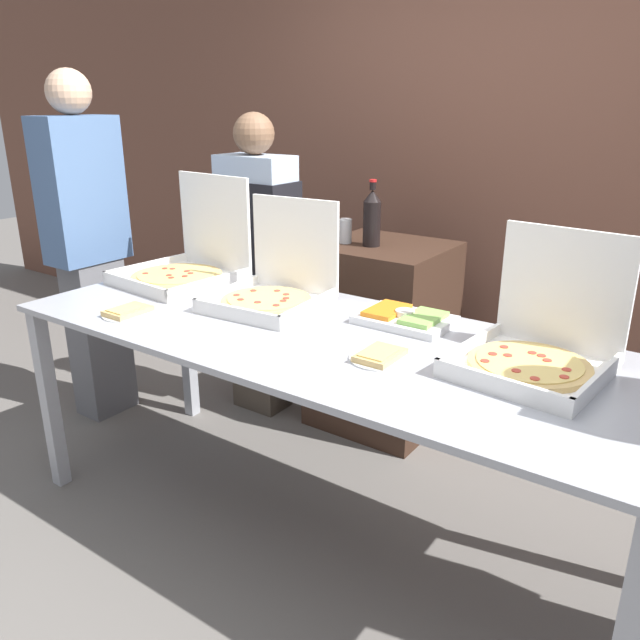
{
  "coord_description": "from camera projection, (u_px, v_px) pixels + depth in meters",
  "views": [
    {
      "loc": [
        1.24,
        -1.76,
        1.68
      ],
      "look_at": [
        0.0,
        0.0,
        0.92
      ],
      "focal_mm": 35.0,
      "sensor_mm": 36.0,
      "label": 1
    }
  ],
  "objects": [
    {
      "name": "paper_plate_front_center",
      "position": [
        380.0,
        356.0,
        2.06
      ],
      "size": [
        0.21,
        0.21,
        0.03
      ],
      "color": "white",
      "rests_on": "buffet_table"
    },
    {
      "name": "veggie_tray",
      "position": [
        405.0,
        318.0,
        2.39
      ],
      "size": [
        0.35,
        0.25,
        0.05
      ],
      "color": "white",
      "rests_on": "buffet_table"
    },
    {
      "name": "paper_plate_front_right",
      "position": [
        128.0,
        312.0,
        2.49
      ],
      "size": [
        0.2,
        0.2,
        0.03
      ],
      "color": "white",
      "rests_on": "buffet_table"
    },
    {
      "name": "soda_bottle",
      "position": [
        372.0,
        217.0,
        3.09
      ],
      "size": [
        0.09,
        0.09,
        0.33
      ],
      "color": "black",
      "rests_on": "sideboard_podium"
    },
    {
      "name": "person_guest_cap",
      "position": [
        88.0,
        244.0,
        3.28
      ],
      "size": [
        0.22,
        0.4,
        1.83
      ],
      "rotation": [
        0.0,
        0.0,
        -1.57
      ],
      "color": "slate",
      "rests_on": "ground_plane"
    },
    {
      "name": "brick_wall_behind",
      "position": [
        498.0,
        154.0,
        3.43
      ],
      "size": [
        10.0,
        0.06,
        2.8
      ],
      "color": "brown",
      "rests_on": "ground_plane"
    },
    {
      "name": "sideboard_podium",
      "position": [
        382.0,
        336.0,
        3.33
      ],
      "size": [
        0.64,
        0.6,
        0.99
      ],
      "color": "#382319",
      "rests_on": "ground_plane"
    },
    {
      "name": "pizza_box_far_left",
      "position": [
        187.0,
        262.0,
        2.95
      ],
      "size": [
        0.52,
        0.53,
        0.48
      ],
      "rotation": [
        0.0,
        0.0,
        -0.08
      ],
      "color": "white",
      "rests_on": "buffet_table"
    },
    {
      "name": "person_server_vest",
      "position": [
        258.0,
        252.0,
        3.34
      ],
      "size": [
        0.42,
        0.24,
        1.63
      ],
      "rotation": [
        0.0,
        0.0,
        3.14
      ],
      "color": "#473D33",
      "rests_on": "ground_plane"
    },
    {
      "name": "pizza_box_near_left",
      "position": [
        538.0,
        346.0,
        1.97
      ],
      "size": [
        0.47,
        0.48,
        0.43
      ],
      "rotation": [
        0.0,
        0.0,
        -0.1
      ],
      "color": "white",
      "rests_on": "buffet_table"
    },
    {
      "name": "soda_can_silver",
      "position": [
        345.0,
        231.0,
        3.18
      ],
      "size": [
        0.07,
        0.07,
        0.12
      ],
      "color": "silver",
      "rests_on": "sideboard_podium"
    },
    {
      "name": "buffet_table",
      "position": [
        320.0,
        355.0,
        2.33
      ],
      "size": [
        2.46,
        0.93,
        0.87
      ],
      "color": "#A8AAB2",
      "rests_on": "ground_plane"
    },
    {
      "name": "pizza_box_near_right",
      "position": [
        274.0,
        287.0,
        2.6
      ],
      "size": [
        0.46,
        0.47,
        0.42
      ],
      "rotation": [
        0.0,
        0.0,
        0.07
      ],
      "color": "white",
      "rests_on": "buffet_table"
    },
    {
      "name": "ground_plane",
      "position": [
        320.0,
        529.0,
        2.59
      ],
      "size": [
        16.0,
        16.0,
        0.0
      ],
      "primitive_type": "plane",
      "color": "slate"
    }
  ]
}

